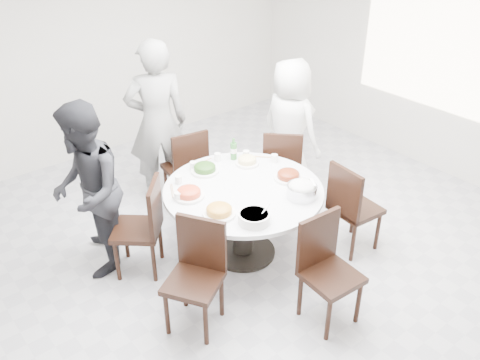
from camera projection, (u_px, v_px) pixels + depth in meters
floor at (247, 249)px, 5.15m from camera, size 6.00×6.00×0.01m
wall_back at (98, 49)px, 6.46m from camera, size 6.00×0.01×2.80m
wall_right at (440, 59)px, 6.08m from camera, size 0.01×6.00×2.80m
window at (441, 51)px, 6.02m from camera, size 0.04×2.20×1.40m
dining_table at (243, 222)px, 4.92m from camera, size 1.50×1.50×0.75m
chair_ne at (282, 166)px, 5.70m from camera, size 0.59×0.59×0.95m
chair_n at (184, 167)px, 5.68m from camera, size 0.48×0.48×0.95m
chair_nw at (137, 228)px, 4.66m from camera, size 0.59×0.59×0.95m
chair_sw at (193, 280)px, 4.04m from camera, size 0.58×0.58×0.95m
chair_s at (332, 274)px, 4.10m from camera, size 0.45×0.45×0.95m
chair_se at (356, 207)px, 4.97m from camera, size 0.46×0.46×0.95m
diner_right at (290, 127)px, 5.82m from camera, size 0.59×0.83×1.59m
diner_middle at (157, 123)px, 5.58m from camera, size 0.81×0.68×1.87m
diner_left at (87, 191)px, 4.53m from camera, size 0.92×1.00×1.66m
dish_greens at (205, 169)px, 4.98m from camera, size 0.27×0.27×0.07m
dish_pale at (247, 161)px, 5.13m from camera, size 0.24×0.24×0.06m
dish_orange at (189, 193)px, 4.58m from camera, size 0.28×0.28×0.08m
dish_redbrown at (288, 176)px, 4.87m from camera, size 0.27×0.27×0.07m
dish_tofu at (219, 211)px, 4.33m from camera, size 0.29×0.29×0.07m
rice_bowl at (302, 191)px, 4.58m from camera, size 0.27×0.27×0.12m
soup_bowl at (254, 218)px, 4.24m from camera, size 0.27×0.27×0.08m
beverage_bottle at (234, 149)px, 5.19m from camera, size 0.07×0.07×0.23m
tea_cups at (201, 161)px, 5.11m from camera, size 0.07×0.07×0.08m
chopsticks at (203, 164)px, 5.14m from camera, size 0.24×0.04×0.01m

